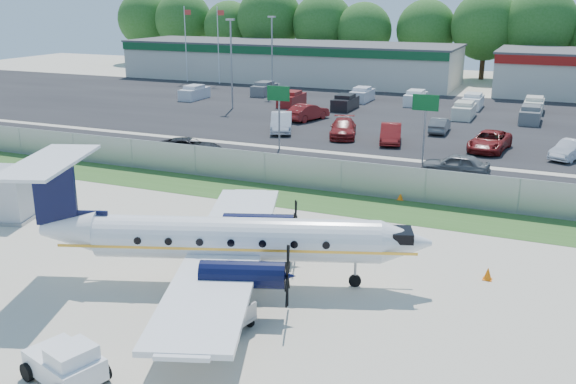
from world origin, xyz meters
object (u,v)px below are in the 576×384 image
at_px(pushback_tug, 66,363).
at_px(baggage_cart_far, 224,315).
at_px(service_container, 9,196).
at_px(aircraft, 229,238).

distance_m(pushback_tug, baggage_cart_far, 5.58).
relative_size(pushback_tug, baggage_cart_far, 1.24).
xyz_separation_m(baggage_cart_far, service_container, (-15.90, 5.81, 0.78)).
bearing_deg(service_container, pushback_tug, -39.04).
height_order(aircraft, pushback_tug, aircraft).
xyz_separation_m(aircraft, service_container, (-14.34, 2.51, -0.69)).
relative_size(aircraft, baggage_cart_far, 7.37).
bearing_deg(baggage_cart_far, pushback_tug, -119.66).
height_order(pushback_tug, baggage_cart_far, pushback_tug).
bearing_deg(pushback_tug, service_container, 140.96).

